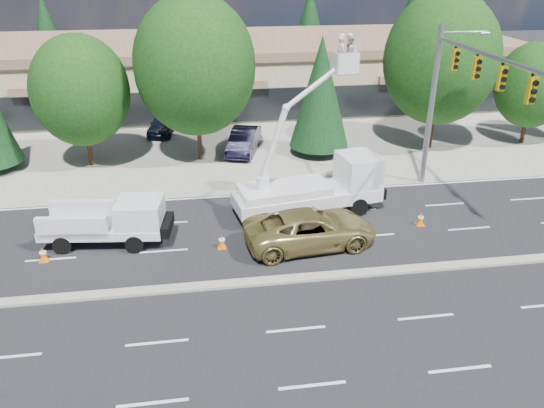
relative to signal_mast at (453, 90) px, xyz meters
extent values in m
plane|color=black|center=(-10.03, -7.04, -6.06)|extent=(140.00, 140.00, 0.00)
cube|color=gray|center=(-10.03, 12.96, -6.05)|extent=(140.00, 22.00, 0.01)
cube|color=gray|center=(-10.03, -7.04, -6.00)|extent=(120.00, 0.55, 0.12)
cube|color=tan|center=(-10.03, 22.96, -3.56)|extent=(50.00, 15.00, 5.00)
cube|color=brown|center=(-10.03, 22.96, -0.91)|extent=(50.40, 15.40, 0.70)
cube|color=black|center=(-10.03, 15.41, -4.56)|extent=(48.00, 0.12, 2.60)
cylinder|color=#332114|center=(-20.03, 7.96, -4.72)|extent=(0.28, 0.28, 2.67)
ellipsoid|color=black|center=(-20.03, 7.96, -1.24)|extent=(5.93, 5.93, 6.81)
cylinder|color=#332114|center=(-13.03, 7.96, -4.36)|extent=(0.28, 0.28, 3.39)
ellipsoid|color=black|center=(-13.03, 7.96, 0.07)|extent=(7.53, 7.53, 8.66)
cylinder|color=#332114|center=(-5.03, 7.96, -5.66)|extent=(0.26, 0.26, 0.80)
cone|color=black|center=(-5.03, 7.96, -1.86)|extent=(3.96, 3.96, 7.24)
cylinder|color=#332114|center=(2.97, 7.96, -4.37)|extent=(0.28, 0.28, 3.38)
ellipsoid|color=black|center=(2.97, 7.96, 0.04)|extent=(7.50, 7.50, 8.63)
cylinder|color=#332114|center=(9.97, 7.96, -4.91)|extent=(0.28, 0.28, 2.30)
ellipsoid|color=black|center=(9.97, 7.96, -1.91)|extent=(5.11, 5.11, 5.87)
cylinder|color=#332114|center=(-28.03, 34.96, -5.66)|extent=(0.26, 0.26, 0.80)
cone|color=black|center=(-28.03, 34.96, -1.44)|extent=(4.37, 4.37, 7.98)
cylinder|color=#332114|center=(-14.03, 34.96, -5.66)|extent=(0.26, 0.26, 0.80)
cone|color=black|center=(-14.03, 34.96, 0.20)|extent=(5.92, 5.92, 10.81)
cylinder|color=#332114|center=(-0.03, 34.96, -5.66)|extent=(0.26, 0.26, 0.80)
cone|color=black|center=(-0.03, 34.96, -1.07)|extent=(4.72, 4.72, 8.61)
cylinder|color=#332114|center=(11.97, 34.96, -5.66)|extent=(0.26, 0.26, 0.80)
cone|color=black|center=(11.97, 34.96, -0.61)|extent=(5.15, 5.15, 9.41)
cylinder|color=gray|center=(-0.03, 2.16, -1.56)|extent=(0.32, 0.32, 9.00)
cylinder|color=gray|center=(-0.03, -2.84, 2.24)|extent=(0.20, 10.00, 0.20)
cylinder|color=gray|center=(1.27, 2.16, 2.54)|extent=(2.60, 0.12, 0.12)
cube|color=gold|center=(-0.03, 0.16, 1.49)|extent=(0.32, 0.22, 1.05)
cube|color=gold|center=(-0.03, -2.04, 1.49)|extent=(0.32, 0.22, 1.05)
cube|color=gold|center=(-0.03, -4.24, 1.49)|extent=(0.32, 0.22, 1.05)
cube|color=gold|center=(-0.03, -6.44, 1.49)|extent=(0.32, 0.22, 1.05)
cube|color=white|center=(-17.78, -2.59, -5.26)|extent=(5.82, 2.72, 0.42)
cube|color=white|center=(-16.02, -2.81, -4.61)|extent=(2.28, 2.24, 1.40)
cube|color=black|center=(-15.42, -2.88, -4.42)|extent=(0.29, 1.77, 0.94)
cube|color=white|center=(-18.79, -1.58, -4.79)|extent=(3.19, 0.66, 1.03)
cube|color=white|center=(-19.00, -3.34, -4.79)|extent=(3.19, 0.66, 1.03)
cube|color=white|center=(-7.69, -0.93, -5.10)|extent=(7.93, 3.51, 0.67)
cube|color=white|center=(-4.86, -0.46, -4.09)|extent=(2.25, 2.53, 1.92)
cube|color=black|center=(-4.15, -0.35, -3.95)|extent=(0.39, 1.90, 1.15)
cube|color=white|center=(-8.92, -1.13, -4.57)|extent=(4.89, 2.92, 0.48)
cylinder|color=white|center=(-10.06, -1.32, -4.04)|extent=(0.67, 0.67, 0.77)
cube|color=white|center=(-6.01, -0.65, 1.69)|extent=(1.18, 1.02, 1.03)
imported|color=beige|center=(-6.21, -0.69, 2.07)|extent=(0.49, 0.66, 1.65)
imported|color=beige|center=(-5.80, -0.62, 2.07)|extent=(0.75, 0.89, 1.65)
ellipsoid|color=white|center=(-6.21, -0.69, 2.91)|extent=(0.25, 0.25, 0.17)
ellipsoid|color=white|center=(-5.80, -0.62, 2.91)|extent=(0.25, 0.25, 0.17)
cube|color=#FF6608|center=(-20.27, -3.93, -6.04)|extent=(0.40, 0.40, 0.03)
cone|color=#FF6608|center=(-20.27, -3.93, -5.71)|extent=(0.36, 0.36, 0.70)
cylinder|color=white|center=(-20.27, -3.93, -5.64)|extent=(0.29, 0.29, 0.10)
cube|color=#FF6608|center=(-12.34, -3.93, -6.04)|extent=(0.40, 0.40, 0.03)
cone|color=#FF6608|center=(-12.34, -3.93, -5.71)|extent=(0.36, 0.36, 0.70)
cylinder|color=white|center=(-12.34, -3.93, -5.64)|extent=(0.29, 0.29, 0.10)
cube|color=#FF6608|center=(-8.73, -3.01, -6.04)|extent=(0.40, 0.40, 0.03)
cone|color=#FF6608|center=(-8.73, -3.01, -5.71)|extent=(0.36, 0.36, 0.70)
cylinder|color=white|center=(-8.73, -3.01, -5.64)|extent=(0.29, 0.29, 0.10)
cube|color=#FF6608|center=(-2.31, -3.10, -6.04)|extent=(0.40, 0.40, 0.03)
cone|color=#FF6608|center=(-2.31, -3.10, -5.71)|extent=(0.36, 0.36, 0.70)
cylinder|color=white|center=(-2.31, -3.10, -5.64)|extent=(0.29, 0.29, 0.10)
imported|color=#9E8C4C|center=(-8.23, -4.24, -5.20)|extent=(6.43, 3.47, 1.71)
imported|color=black|center=(-15.63, 13.96, -5.33)|extent=(2.67, 4.57, 1.46)
imported|color=black|center=(-10.03, 8.96, -5.26)|extent=(2.98, 5.12, 1.60)
camera|label=1|loc=(-13.16, -25.44, 6.47)|focal=35.00mm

